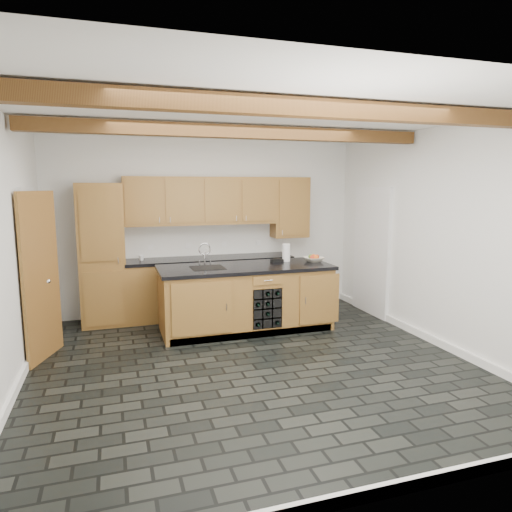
{
  "coord_description": "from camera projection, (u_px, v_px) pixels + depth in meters",
  "views": [
    {
      "loc": [
        -1.49,
        -4.85,
        2.05
      ],
      "look_at": [
        0.3,
        0.8,
        1.14
      ],
      "focal_mm": 32.0,
      "sensor_mm": 36.0,
      "label": 1
    }
  ],
  "objects": [
    {
      "name": "ground",
      "position": [
        252.0,
        364.0,
        5.33
      ],
      "size": [
        5.0,
        5.0,
        0.0
      ],
      "primitive_type": "plane",
      "color": "black",
      "rests_on": "ground"
    },
    {
      "name": "fruit_cluster",
      "position": [
        314.0,
        257.0,
        6.84
      ],
      "size": [
        0.16,
        0.17,
        0.07
      ],
      "color": "red",
      "rests_on": "fruit_bowl"
    },
    {
      "name": "faucet",
      "position": [
        207.0,
        265.0,
        6.36
      ],
      "size": [
        0.45,
        0.4,
        0.34
      ],
      "color": "black",
      "rests_on": "island"
    },
    {
      "name": "room_shell",
      "position": [
        233.0,
        230.0,
        5.57
      ],
      "size": [
        5.01,
        5.0,
        5.0
      ],
      "color": "white",
      "rests_on": "ground"
    },
    {
      "name": "back_cabinetry",
      "position": [
        188.0,
        255.0,
        7.17
      ],
      "size": [
        3.65,
        0.62,
        2.2
      ],
      "color": "olive",
      "rests_on": "ground"
    },
    {
      "name": "mug",
      "position": [
        141.0,
        258.0,
        6.96
      ],
      "size": [
        0.12,
        0.12,
        0.08
      ],
      "primitive_type": "imported",
      "rotation": [
        0.0,
        0.0,
        -0.34
      ],
      "color": "white",
      "rests_on": "back_cabinetry"
    },
    {
      "name": "paper_towel",
      "position": [
        286.0,
        253.0,
        6.87
      ],
      "size": [
        0.12,
        0.12,
        0.27
      ],
      "primitive_type": "cylinder",
      "color": "white",
      "rests_on": "island"
    },
    {
      "name": "island",
      "position": [
        246.0,
        298.0,
        6.56
      ],
      "size": [
        2.48,
        0.96,
        0.93
      ],
      "color": "olive",
      "rests_on": "ground"
    },
    {
      "name": "fruit_bowl",
      "position": [
        314.0,
        259.0,
        6.85
      ],
      "size": [
        0.32,
        0.32,
        0.07
      ],
      "primitive_type": "imported",
      "rotation": [
        0.0,
        0.0,
        0.14
      ],
      "color": "beige",
      "rests_on": "island"
    },
    {
      "name": "kitchen_scale",
      "position": [
        277.0,
        260.0,
        6.84
      ],
      "size": [
        0.19,
        0.12,
        0.05
      ],
      "rotation": [
        0.0,
        0.0,
        0.11
      ],
      "color": "black",
      "rests_on": "island"
    }
  ]
}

